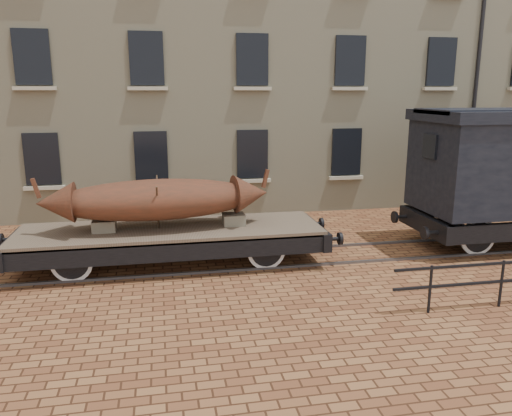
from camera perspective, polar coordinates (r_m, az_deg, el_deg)
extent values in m
plane|color=brown|center=(13.24, -0.77, -6.03)|extent=(90.00, 90.00, 0.00)
cube|color=beige|center=(23.05, 2.34, 19.78)|extent=(40.00, 10.00, 14.00)
cube|color=black|center=(17.82, -23.25, 5.18)|extent=(1.10, 0.12, 1.70)
cube|color=#BFB79B|center=(17.90, -23.02, 2.14)|extent=(1.30, 0.18, 0.12)
cube|color=black|center=(17.40, -11.89, 5.80)|extent=(1.10, 0.12, 1.70)
cube|color=#BFB79B|center=(17.49, -11.74, 2.69)|extent=(1.30, 0.18, 0.12)
cube|color=black|center=(17.69, -0.42, 6.19)|extent=(1.10, 0.12, 1.70)
cube|color=#BFB79B|center=(17.77, -0.38, 3.13)|extent=(1.30, 0.18, 0.12)
cube|color=black|center=(18.64, 10.29, 6.34)|extent=(1.10, 0.12, 1.70)
cube|color=#BFB79B|center=(18.72, 10.23, 3.43)|extent=(1.30, 0.18, 0.12)
cube|color=black|center=(20.16, 19.67, 6.29)|extent=(1.10, 0.12, 1.70)
cube|color=#BFB79B|center=(20.23, 19.55, 3.60)|extent=(1.30, 0.18, 0.12)
cube|color=black|center=(17.71, -24.22, 15.46)|extent=(1.10, 0.12, 1.70)
cube|color=#BFB79B|center=(17.63, -23.97, 12.40)|extent=(1.30, 0.18, 0.12)
cube|color=black|center=(17.30, -12.41, 16.36)|extent=(1.10, 0.12, 1.70)
cube|color=#BFB79B|center=(17.21, -12.25, 13.22)|extent=(1.30, 0.18, 0.12)
cube|color=black|center=(17.59, -0.44, 16.60)|extent=(1.10, 0.12, 1.70)
cube|color=#BFB79B|center=(17.50, -0.40, 13.50)|extent=(1.30, 0.18, 0.12)
cube|color=black|center=(18.54, 10.71, 16.20)|extent=(1.10, 0.12, 1.70)
cube|color=#BFB79B|center=(18.46, 10.65, 13.27)|extent=(1.30, 0.18, 0.12)
cube|color=black|center=(20.07, 20.40, 15.39)|extent=(1.10, 0.12, 1.70)
cube|color=#BFB79B|center=(19.99, 20.27, 12.68)|extent=(1.30, 0.18, 0.12)
cylinder|color=black|center=(21.00, 24.50, 19.31)|extent=(0.14, 0.14, 14.00)
cube|color=#59595E|center=(12.56, -0.19, -6.96)|extent=(30.00, 0.08, 0.06)
cube|color=#59595E|center=(13.90, -1.30, -4.95)|extent=(30.00, 0.08, 0.06)
cylinder|color=black|center=(10.68, 19.27, -8.76)|extent=(0.06, 0.06, 1.00)
cylinder|color=black|center=(11.54, 26.24, -7.76)|extent=(0.06, 0.06, 1.00)
cube|color=brown|center=(12.77, -9.70, -2.49)|extent=(7.54, 2.21, 0.12)
cube|color=black|center=(11.86, -9.54, -4.94)|extent=(7.54, 0.16, 0.45)
cube|color=black|center=(13.83, -9.77, -2.32)|extent=(7.54, 0.16, 0.45)
cube|color=black|center=(13.33, -26.12, -4.10)|extent=(0.22, 2.31, 0.45)
cylinder|color=black|center=(14.11, -26.45, -3.23)|extent=(0.35, 0.10, 0.10)
cylinder|color=black|center=(14.16, -27.12, -3.25)|extent=(0.08, 0.32, 0.32)
cube|color=black|center=(13.43, 6.65, -2.68)|extent=(0.22, 2.31, 0.45)
cylinder|color=black|center=(12.83, 8.86, -3.51)|extent=(0.35, 0.10, 0.10)
cylinder|color=black|center=(12.89, 9.58, -3.46)|extent=(0.08, 0.32, 0.32)
cylinder|color=black|center=(14.21, 6.83, -1.80)|extent=(0.35, 0.10, 0.10)
cylinder|color=black|center=(14.26, 7.49, -1.77)|extent=(0.08, 0.32, 0.32)
cylinder|color=black|center=(13.08, -19.84, -4.85)|extent=(0.10, 1.91, 0.10)
cylinder|color=white|center=(12.40, -20.33, -5.86)|extent=(0.97, 0.07, 0.97)
cylinder|color=black|center=(12.40, -20.33, -5.86)|extent=(0.79, 0.10, 0.79)
cube|color=black|center=(12.22, -20.51, -4.97)|extent=(0.91, 0.08, 0.10)
cylinder|color=white|center=(13.76, -19.39, -3.93)|extent=(0.97, 0.07, 0.97)
cylinder|color=black|center=(13.76, -19.39, -3.93)|extent=(0.79, 0.10, 0.79)
cube|color=black|center=(13.81, -19.40, -2.83)|extent=(0.91, 0.08, 0.10)
cylinder|color=black|center=(13.14, 0.53, -3.96)|extent=(0.10, 1.91, 0.10)
cylinder|color=white|center=(12.47, 1.19, -4.91)|extent=(0.97, 0.07, 0.97)
cylinder|color=black|center=(12.47, 1.19, -4.91)|extent=(0.79, 0.10, 0.79)
cube|color=black|center=(12.28, 1.31, -4.02)|extent=(0.91, 0.08, 0.10)
cylinder|color=white|center=(13.82, -0.06, -3.09)|extent=(0.97, 0.07, 0.97)
cylinder|color=black|center=(13.82, -0.06, -3.09)|extent=(0.79, 0.10, 0.79)
cube|color=black|center=(13.87, -0.15, -2.00)|extent=(0.91, 0.08, 0.10)
cube|color=black|center=(12.88, -9.64, -4.17)|extent=(4.02, 0.06, 0.06)
cube|color=#6C6455|center=(12.80, -16.96, -1.92)|extent=(0.55, 0.50, 0.28)
cube|color=#6C6455|center=(12.84, -2.54, -1.30)|extent=(0.55, 0.50, 0.28)
ellipsoid|color=brown|center=(12.58, -11.19, 0.95)|extent=(5.10, 1.82, 1.00)
cone|color=brown|center=(12.70, -21.98, 0.55)|extent=(0.91, 1.00, 0.95)
cube|color=brown|center=(12.69, -23.86, 2.09)|extent=(0.20, 0.11, 0.48)
cone|color=brown|center=(12.89, -0.59, 1.70)|extent=(0.91, 1.00, 0.95)
cube|color=brown|center=(12.92, 1.09, 3.40)|extent=(0.20, 0.11, 0.48)
cylinder|color=#493827|center=(12.21, -11.17, -0.05)|extent=(0.04, 0.86, 1.24)
cylinder|color=#493827|center=(13.01, -11.17, 0.76)|extent=(0.04, 0.86, 1.24)
cube|color=black|center=(17.41, 26.14, -0.11)|extent=(6.48, 0.17, 0.49)
cube|color=black|center=(14.69, 18.73, -1.72)|extent=(0.24, 2.59, 0.49)
cylinder|color=black|center=(13.73, 18.72, -2.73)|extent=(0.09, 0.35, 0.35)
cylinder|color=black|center=(15.20, 15.56, -1.01)|extent=(0.09, 0.35, 0.35)
cylinder|color=black|center=(15.36, 22.53, -2.31)|extent=(0.11, 2.05, 0.11)
cylinder|color=white|center=(14.79, 24.04, -3.03)|extent=(1.04, 0.08, 1.04)
cylinder|color=black|center=(14.79, 24.04, -3.03)|extent=(0.85, 0.11, 0.85)
cylinder|color=white|center=(15.94, 21.13, -1.65)|extent=(1.04, 0.08, 1.04)
cylinder|color=black|center=(15.94, 21.13, -1.65)|extent=(0.85, 0.11, 0.85)
cube|color=black|center=(14.30, 19.30, 6.67)|extent=(0.09, 0.65, 0.65)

